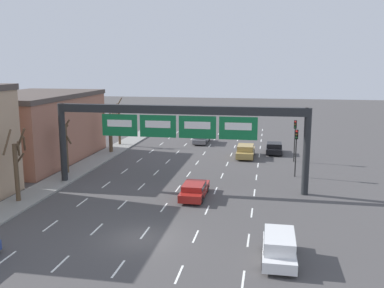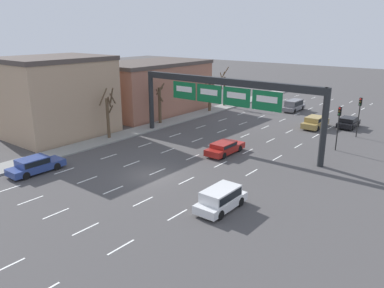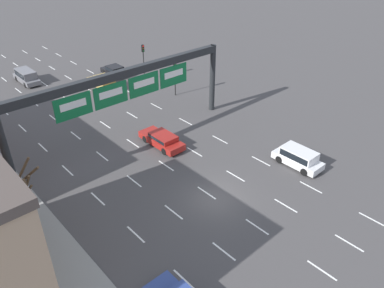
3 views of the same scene
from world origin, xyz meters
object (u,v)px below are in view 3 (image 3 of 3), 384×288
(car_black, at_px, (114,70))
(traffic_light_near_gantry, at_px, (143,55))
(tree_bare_furthest, at_px, (29,201))
(suv_grey, at_px, (26,76))
(suv_white, at_px, (298,157))
(car_red, at_px, (162,139))
(traffic_light_mid_block, at_px, (175,69))
(car_gold, at_px, (104,82))
(sign_gantry, at_px, (126,86))

(car_black, bearing_deg, traffic_light_near_gantry, -61.84)
(tree_bare_furthest, bearing_deg, traffic_light_near_gantry, 39.79)
(suv_grey, bearing_deg, tree_bare_furthest, -110.08)
(suv_grey, relative_size, tree_bare_furthest, 0.85)
(car_black, distance_m, tree_bare_furthest, 29.86)
(suv_white, height_order, traffic_light_near_gantry, traffic_light_near_gantry)
(car_red, xyz_separation_m, traffic_light_mid_block, (8.38, 8.11, 2.59))
(suv_grey, xyz_separation_m, traffic_light_near_gantry, (11.85, -9.32, 2.36))
(car_gold, distance_m, traffic_light_mid_block, 9.62)
(car_black, height_order, tree_bare_furthest, tree_bare_furthest)
(traffic_light_near_gantry, height_order, traffic_light_mid_block, traffic_light_near_gantry)
(car_red, xyz_separation_m, suv_white, (6.56, -10.32, 0.19))
(car_red, bearing_deg, traffic_light_mid_block, 44.05)
(suv_white, distance_m, tree_bare_furthest, 21.08)
(car_red, bearing_deg, sign_gantry, 127.23)
(suv_grey, bearing_deg, car_black, -28.81)
(sign_gantry, height_order, car_black, sign_gantry)
(sign_gantry, distance_m, car_gold, 15.14)
(car_red, xyz_separation_m, tree_bare_furthest, (-13.32, -3.63, 2.33))
(sign_gantry, bearing_deg, traffic_light_mid_block, 29.12)
(suv_grey, distance_m, car_black, 11.10)
(car_gold, bearing_deg, tree_bare_furthest, -130.35)
(traffic_light_near_gantry, bearing_deg, suv_white, -94.70)
(sign_gantry, relative_size, suv_white, 5.22)
(car_black, relative_size, traffic_light_near_gantry, 0.88)
(sign_gantry, distance_m, suv_grey, 22.10)
(sign_gantry, relative_size, suv_grey, 4.52)
(traffic_light_near_gantry, bearing_deg, traffic_light_mid_block, -92.01)
(car_red, bearing_deg, car_black, 70.79)
(car_black, height_order, car_gold, car_gold)
(sign_gantry, relative_size, car_black, 5.43)
(car_gold, xyz_separation_m, traffic_light_mid_block, (5.17, -7.73, 2.47))
(suv_white, relative_size, traffic_light_mid_block, 0.92)
(sign_gantry, xyz_separation_m, car_black, (8.32, 16.19, -4.95))
(car_red, distance_m, tree_bare_furthest, 14.00)
(tree_bare_furthest, bearing_deg, sign_gantry, 27.76)
(sign_gantry, relative_size, car_gold, 4.58)
(car_gold, xyz_separation_m, traffic_light_near_gantry, (5.40, -1.20, 2.50))
(traffic_light_near_gantry, bearing_deg, tree_bare_furthest, -140.21)
(sign_gantry, distance_m, car_red, 5.84)
(suv_grey, bearing_deg, car_gold, -51.54)
(suv_grey, height_order, car_red, suv_grey)
(traffic_light_mid_block, distance_m, tree_bare_furthest, 24.67)
(sign_gantry, xyz_separation_m, traffic_light_mid_block, (10.22, 5.69, -2.40))
(sign_gantry, height_order, suv_grey, sign_gantry)
(suv_grey, xyz_separation_m, car_red, (3.24, -23.95, -0.26))
(car_gold, distance_m, tree_bare_furthest, 25.63)
(car_gold, height_order, traffic_light_near_gantry, traffic_light_near_gantry)
(traffic_light_near_gantry, xyz_separation_m, traffic_light_mid_block, (-0.23, -6.53, -0.03))
(car_red, distance_m, car_gold, 16.15)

